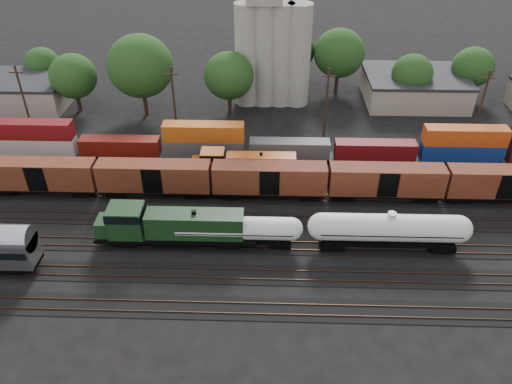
{
  "coord_description": "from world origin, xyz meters",
  "views": [
    {
      "loc": [
        3.17,
        -50.46,
        39.15
      ],
      "look_at": [
        1.57,
        2.0,
        3.0
      ],
      "focal_mm": 35.0,
      "sensor_mm": 36.0,
      "label": 1
    }
  ],
  "objects_px": {
    "green_locomotive": "(167,225)",
    "grain_silo": "(272,43)",
    "tank_car_a": "(234,229)",
    "orange_locomotive": "(242,164)"
  },
  "relations": [
    {
      "from": "tank_car_a",
      "to": "grain_silo",
      "type": "xyz_separation_m",
      "value": [
        4.04,
        41.0,
        8.75
      ]
    },
    {
      "from": "green_locomotive",
      "to": "orange_locomotive",
      "type": "xyz_separation_m",
      "value": [
        7.96,
        15.0,
        -0.5
      ]
    },
    {
      "from": "tank_car_a",
      "to": "orange_locomotive",
      "type": "distance_m",
      "value": 15.0
    },
    {
      "from": "green_locomotive",
      "to": "tank_car_a",
      "type": "bearing_deg",
      "value": 0.0
    },
    {
      "from": "green_locomotive",
      "to": "grain_silo",
      "type": "distance_m",
      "value": 43.53
    },
    {
      "from": "orange_locomotive",
      "to": "grain_silo",
      "type": "relative_size",
      "value": 0.56
    },
    {
      "from": "green_locomotive",
      "to": "tank_car_a",
      "type": "xyz_separation_m",
      "value": [
        7.92,
        0.0,
        -0.33
      ]
    },
    {
      "from": "green_locomotive",
      "to": "orange_locomotive",
      "type": "bearing_deg",
      "value": 62.06
    },
    {
      "from": "green_locomotive",
      "to": "orange_locomotive",
      "type": "height_order",
      "value": "green_locomotive"
    },
    {
      "from": "orange_locomotive",
      "to": "grain_silo",
      "type": "distance_m",
      "value": 27.78
    }
  ]
}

